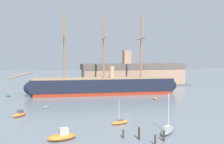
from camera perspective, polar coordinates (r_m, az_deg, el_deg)
The scene contains 16 objects.
tall_ship at distance 80.25m, azimuth -2.05°, elevation -3.42°, with size 58.32×13.77×28.04m.
motorboat_foreground_left at distance 38.32m, azimuth -12.25°, elevation -15.23°, with size 4.81×2.72×1.91m.
sailboat_foreground_right at distance 41.77m, azimuth 13.63°, elevation -13.77°, with size 4.83×4.85×6.85m.
sailboat_near_centre at distance 45.80m, azimuth 1.96°, elevation -12.32°, with size 3.79×1.91×4.73m.
motorboat_mid_left at distance 55.36m, azimuth -21.90°, elevation -9.65°, with size 3.33×3.50×1.43m.
dinghy_alongside_bow at distance 61.95m, azimuth -15.95°, elevation -8.36°, with size 1.91×1.98×0.45m.
dinghy_alongside_stern at distance 72.44m, azimuth 10.60°, elevation -6.50°, with size 1.14×2.28×0.52m.
dinghy_far_left at distance 84.14m, azimuth -24.29°, elevation -5.36°, with size 2.07×1.72×0.45m.
dinghy_far_right at distance 87.56m, azimuth 12.62°, elevation -4.73°, with size 2.64×1.57×0.58m.
motorboat_distant_centre at distance 94.02m, azimuth -5.65°, elevation -3.98°, with size 2.08×3.24×1.26m.
mooring_piling_nearest at distance 38.30m, azimuth 2.81°, elevation -15.09°, with size 0.35×0.35×1.43m, color #4C3D2D.
mooring_piling_left_pair at distance 37.87m, azimuth 6.72°, elevation -14.87°, with size 0.34×0.34×2.00m, color #382B1E.
mooring_piling_right_pair at distance 36.16m, azimuth 10.66°, elevation -16.18°, with size 0.26×0.26×1.58m, color #382B1E.
mooring_piling_midwater at distance 37.93m, azimuth 12.72°, elevation -15.16°, with size 0.35×0.35×1.68m, color #423323.
dockside_warehouse_right at distance 105.09m, azimuth 5.25°, elevation -0.63°, with size 50.55×14.10×16.06m.
seagull_in_flight at distance 52.30m, azimuth 2.20°, elevation -0.54°, with size 1.27×0.46×0.14m.
Camera 1 is at (-10.85, -26.28, 13.08)m, focal length 36.92 mm.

